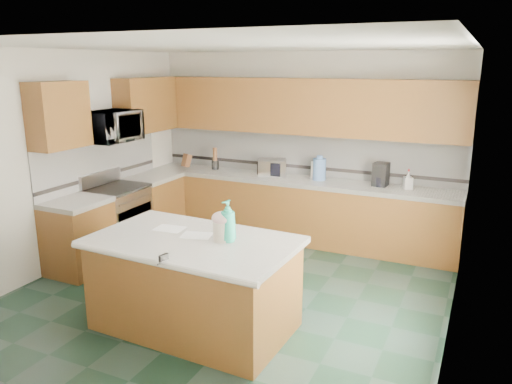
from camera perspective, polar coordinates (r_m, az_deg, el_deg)
The scene contains 52 objects.
floor at distance 5.79m, azimuth -2.87°, elevation -11.43°, with size 4.60×4.60×0.00m, color black.
ceiling at distance 5.21m, azimuth -3.26°, elevation 16.34°, with size 4.60×4.60×0.00m, color white.
wall_back at distance 7.43m, azimuth 5.41°, elevation 5.28°, with size 4.60×0.04×2.70m, color white.
wall_front at distance 3.55m, azimuth -21.01°, elevation -5.91°, with size 4.60×0.04×2.70m, color white.
wall_left at distance 6.73m, azimuth -20.80°, elevation 3.45°, with size 0.04×4.60×2.70m, color white.
wall_right at distance 4.74m, azimuth 22.54°, elevation -1.04°, with size 0.04×4.60×2.70m, color white.
back_base_cab at distance 7.34m, azimuth 4.40°, elevation -2.18°, with size 4.60×0.60×0.86m, color #43290F.
back_countertop at distance 7.22m, azimuth 4.47°, elevation 1.32°, with size 4.60×0.64×0.06m, color white.
back_upper_cab at distance 7.19m, azimuth 5.02°, elevation 9.72°, with size 4.60×0.33×0.78m, color #43290F.
back_backsplash at distance 7.42m, azimuth 5.31°, elevation 4.37°, with size 4.60×0.02×0.63m, color silver.
back_accent_band at distance 7.45m, azimuth 5.26°, elevation 2.89°, with size 4.60×0.01×0.05m, color black.
left_base_cab_rear at distance 7.67m, azimuth -11.66°, elevation -1.70°, with size 0.60×0.82×0.86m, color #43290F.
left_counter_rear at distance 7.56m, azimuth -11.83°, elevation 1.65°, with size 0.64×0.82×0.06m, color white.
left_base_cab_front at distance 6.58m, azimuth -19.60°, elevation -5.01°, with size 0.60×0.72×0.86m, color #43290F.
left_counter_front at distance 6.44m, azimuth -19.95°, elevation -1.15°, with size 0.64×0.72×0.06m, color white.
left_backsplash at distance 7.12m, azimuth -17.39°, elevation 3.34°, with size 0.02×2.30×0.63m, color silver.
left_accent_band at distance 7.15m, azimuth -17.24°, elevation 1.80°, with size 0.01×2.30×0.05m, color black.
left_upper_cab_rear at distance 7.59m, azimuth -12.46°, elevation 9.70°, with size 0.33×1.09×0.78m, color #43290F.
left_upper_cab_front at distance 6.36m, azimuth -21.64°, elevation 8.16°, with size 0.33×0.72×0.78m, color #43290F.
range_body at distance 7.08m, azimuth -15.45°, elevation -3.21°, with size 0.60×0.76×0.88m, color #B7B7BC.
range_oven_door at distance 6.92m, azimuth -13.59°, elevation -3.87°, with size 0.02×0.68×0.55m, color black.
range_cooktop at distance 6.96m, azimuth -15.70°, elevation 0.40°, with size 0.62×0.78×0.04m, color black.
range_handle at distance 6.79m, azimuth -13.58°, elevation -0.86°, with size 0.02×0.02×0.66m, color #B7B7BC.
range_backguard at distance 7.11m, azimuth -17.37°, elevation 1.55°, with size 0.06×0.76×0.18m, color #B7B7BC.
microwave at distance 6.82m, azimuth -16.18°, elevation 7.20°, with size 0.73×0.50×0.41m, color #B7B7BC.
island_base at distance 4.96m, azimuth -7.05°, elevation -10.65°, with size 1.84×1.05×0.86m, color #43290F.
island_top at distance 4.79m, azimuth -7.22°, elevation -5.66°, with size 1.94×1.15×0.06m, color white.
island_bullnose at distance 4.35m, azimuth -11.28°, elevation -7.96°, with size 0.06×0.06×1.94m, color white.
treat_jar at distance 4.68m, azimuth -3.84°, elevation -4.44°, with size 0.18×0.18×0.19m, color beige.
treat_jar_lid at distance 4.64m, azimuth -3.87°, elevation -2.99°, with size 0.20×0.20×0.12m, color beige.
treat_jar_knob at distance 4.62m, azimuth -3.88°, elevation -2.46°, with size 0.02×0.02×0.06m, color tan.
treat_jar_knob_end_l at distance 4.64m, azimuth -4.23°, elevation -2.41°, with size 0.03×0.03×0.03m, color tan.
treat_jar_knob_end_r at distance 4.61m, azimuth -3.52°, elevation -2.52°, with size 0.03×0.03×0.03m, color tan.
soap_bottle_island at distance 4.62m, azimuth -3.23°, elevation -3.33°, with size 0.15×0.15×0.39m, color teal.
paper_sheet_a at distance 4.86m, azimuth -6.81°, elevation -4.94°, with size 0.29×0.22×0.00m, color white.
paper_sheet_b at distance 5.09m, azimuth -9.84°, elevation -4.13°, with size 0.29×0.22×0.00m, color white.
clamp_body at distance 4.31m, azimuth -10.51°, elevation -7.53°, with size 0.03×0.09×0.08m, color black.
clamp_handle at distance 4.28m, azimuth -10.92°, elevation -8.02°, with size 0.01×0.01×0.06m, color black.
knife_block at distance 8.07m, azimuth -7.94°, elevation 3.59°, with size 0.11×0.09×0.21m, color #472814.
utensil_crock at distance 7.84m, azimuth -4.70°, elevation 3.11°, with size 0.11×0.11×0.14m, color black.
utensil_bundle at distance 7.81m, azimuth -4.72°, elevation 4.33°, with size 0.06×0.06×0.20m, color #472814.
toaster_oven at distance 7.38m, azimuth 1.86°, elevation 2.80°, with size 0.40×0.28×0.23m, color #B7B7BC.
toaster_oven_door at distance 7.26m, azimuth 1.45°, elevation 2.61°, with size 0.36×0.01×0.19m, color black.
paper_towel at distance 7.20m, azimuth 6.72°, elevation 2.48°, with size 0.11×0.11×0.25m, color white.
paper_towel_base at distance 7.22m, azimuth 6.69°, elevation 1.57°, with size 0.17×0.17×0.01m, color #B7B7BC.
water_jug at distance 7.13m, azimuth 7.25°, elevation 2.59°, with size 0.19×0.19×0.31m, color #6690D6.
water_jug_neck at distance 7.10m, azimuth 7.29°, elevation 3.97°, with size 0.09×0.09×0.04m, color #6690D6.
coffee_maker at distance 6.94m, azimuth 14.08°, elevation 1.98°, with size 0.19×0.21×0.32m, color black.
coffee_carafe at distance 6.92m, azimuth 13.96°, elevation 1.15°, with size 0.13×0.13×0.13m, color black.
soap_bottle_back at distance 6.87m, azimuth 16.99°, elevation 1.30°, with size 0.11×0.11×0.24m, color white.
soap_back_cap at distance 6.84m, azimuth 17.07°, elevation 2.39°, with size 0.02×0.02×0.03m, color red.
window_light_proxy at distance 4.51m, azimuth 22.20°, elevation 0.22°, with size 0.02×1.40×1.10m, color white.
Camera 1 is at (2.46, -4.59, 2.53)m, focal length 35.00 mm.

